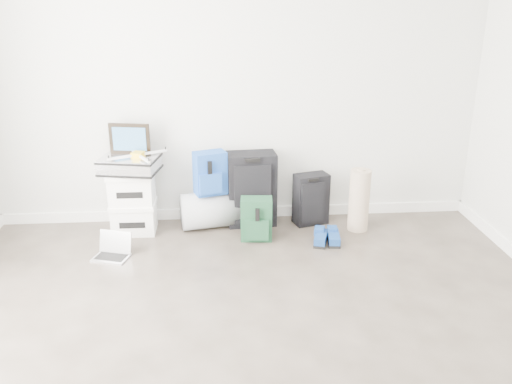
{
  "coord_description": "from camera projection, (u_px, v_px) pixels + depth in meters",
  "views": [
    {
      "loc": [
        -0.2,
        -2.4,
        2.08
      ],
      "look_at": [
        0.13,
        1.9,
        0.48
      ],
      "focal_mm": 38.0,
      "sensor_mm": 36.0,
      "label": 1
    }
  ],
  "objects": [
    {
      "name": "room_envelope",
      "position": [
        259.0,
        77.0,
        2.4
      ],
      "size": [
        4.52,
        5.02,
        2.71
      ],
      "color": "silver",
      "rests_on": "ground"
    },
    {
      "name": "boxes_stack",
      "position": [
        133.0,
        202.0,
        4.9
      ],
      "size": [
        0.41,
        0.33,
        0.57
      ],
      "rotation": [
        0.0,
        0.0,
        -0.02
      ],
      "color": "white",
      "rests_on": "ground"
    },
    {
      "name": "briefcase",
      "position": [
        130.0,
        165.0,
        4.77
      ],
      "size": [
        0.55,
        0.45,
        0.14
      ],
      "primitive_type": "cube",
      "rotation": [
        0.0,
        0.0,
        -0.2
      ],
      "color": "#B2B2B7",
      "rests_on": "boxes_stack"
    },
    {
      "name": "painting",
      "position": [
        129.0,
        139.0,
        4.79
      ],
      "size": [
        0.37,
        0.09,
        0.28
      ],
      "rotation": [
        0.0,
        0.0,
        -0.19
      ],
      "color": "black",
      "rests_on": "briefcase"
    },
    {
      "name": "drone",
      "position": [
        138.0,
        155.0,
        4.73
      ],
      "size": [
        0.49,
        0.49,
        0.05
      ],
      "rotation": [
        0.0,
        0.0,
        -0.31
      ],
      "color": "yellow",
      "rests_on": "briefcase"
    },
    {
      "name": "duffel_bag",
      "position": [
        211.0,
        210.0,
        5.04
      ],
      "size": [
        0.6,
        0.43,
        0.34
      ],
      "primitive_type": "cylinder",
      "rotation": [
        0.0,
        1.57,
        0.18
      ],
      "color": "gray",
      "rests_on": "ground"
    },
    {
      "name": "blue_backpack",
      "position": [
        210.0,
        174.0,
        4.88
      ],
      "size": [
        0.32,
        0.28,
        0.39
      ],
      "rotation": [
        0.0,
        0.0,
        0.32
      ],
      "color": "#173898",
      "rests_on": "duffel_bag"
    },
    {
      "name": "large_suitcase",
      "position": [
        252.0,
        189.0,
        5.04
      ],
      "size": [
        0.46,
        0.32,
        0.69
      ],
      "rotation": [
        0.0,
        0.0,
        0.07
      ],
      "color": "black",
      "rests_on": "ground"
    },
    {
      "name": "green_backpack",
      "position": [
        256.0,
        220.0,
        4.77
      ],
      "size": [
        0.29,
        0.22,
        0.38
      ],
      "rotation": [
        0.0,
        0.0,
        -0.08
      ],
      "color": "#123320",
      "rests_on": "ground"
    },
    {
      "name": "carry_on",
      "position": [
        311.0,
        199.0,
        5.09
      ],
      "size": [
        0.35,
        0.27,
        0.49
      ],
      "rotation": [
        0.0,
        0.0,
        0.27
      ],
      "color": "black",
      "rests_on": "ground"
    },
    {
      "name": "shoes",
      "position": [
        327.0,
        238.0,
        4.75
      ],
      "size": [
        0.27,
        0.28,
        0.09
      ],
      "rotation": [
        0.0,
        0.0,
        -0.23
      ],
      "color": "black",
      "rests_on": "ground"
    },
    {
      "name": "rolled_rug",
      "position": [
        359.0,
        200.0,
        4.94
      ],
      "size": [
        0.19,
        0.19,
        0.58
      ],
      "primitive_type": "cylinder",
      "color": "tan",
      "rests_on": "ground"
    },
    {
      "name": "laptop",
      "position": [
        113.0,
        251.0,
        4.5
      ],
      "size": [
        0.33,
        0.28,
        0.2
      ],
      "rotation": [
        0.0,
        0.0,
        -0.31
      ],
      "color": "silver",
      "rests_on": "ground"
    }
  ]
}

